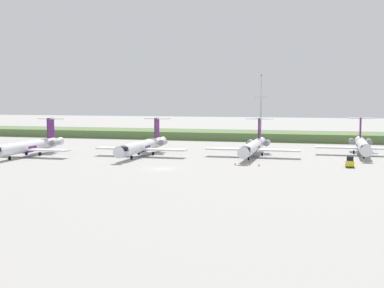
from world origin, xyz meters
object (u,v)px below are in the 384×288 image
Objects in this scene: safety_cone_front_marker at (235,164)px; antenna_mast at (261,112)px; safety_cone_rear_marker at (259,165)px; regional_jet_fifth at (362,145)px; safety_cone_mid_marker at (250,164)px; baggage_tug at (350,162)px; regional_jet_third at (143,146)px; regional_jet_fourth at (254,146)px; regional_jet_second at (29,146)px.

antenna_mast is at bearing 93.03° from safety_cone_front_marker.
safety_cone_rear_marker is (5.13, -0.24, 0.00)m from safety_cone_front_marker.
safety_cone_rear_marker is at bearing -128.07° from regional_jet_fifth.
safety_cone_mid_marker is (3.03, 0.59, 0.00)m from safety_cone_front_marker.
baggage_tug is (27.19, -67.07, -8.24)m from antenna_mast.
antenna_mast is at bearing 69.89° from regional_jet_third.
antenna_mast reaches higher than baggage_tug.
regional_jet_third is 27.13m from regional_jet_fourth.
regional_jet_third is 56.36× the size of safety_cone_front_marker.
regional_jet_third is 56.36× the size of safety_cone_rear_marker.
antenna_mast is 6.94× the size of baggage_tug.
regional_jet_second is 55.02m from safety_cone_mid_marker.
regional_jet_third reaches higher than safety_cone_rear_marker.
baggage_tug is at bearing -32.64° from regional_jet_fourth.
safety_cone_rear_marker is at bearing -3.85° from regional_jet_second.
regional_jet_fourth is 17.55m from safety_cone_front_marker.
regional_jet_fifth reaches higher than baggage_tug.
regional_jet_fifth is 56.36× the size of safety_cone_mid_marker.
baggage_tug is at bearing -10.03° from regional_jet_third.
safety_cone_front_marker is 3.09m from safety_cone_mid_marker.
safety_cone_front_marker is at bearing 177.32° from safety_cone_rear_marker.
antenna_mast is at bearing 97.15° from safety_cone_rear_marker.
baggage_tug is 5.82× the size of safety_cone_mid_marker.
regional_jet_fifth is at bearing 51.93° from safety_cone_rear_marker.
safety_cone_mid_marker is at bearing 11.05° from safety_cone_front_marker.
regional_jet_fifth is 56.36× the size of safety_cone_front_marker.
antenna_mast is 72.84m from baggage_tug.
regional_jet_fourth is at bearing 147.36° from baggage_tug.
antenna_mast is 70.59m from safety_cone_mid_marker.
regional_jet_third is 27.86m from safety_cone_front_marker.
regional_jet_fourth is (53.29, 13.74, 0.00)m from regional_jet_second.
antenna_mast is 40.40× the size of safety_cone_mid_marker.
regional_jet_fourth is 56.36× the size of safety_cone_front_marker.
regional_jet_second is 56.36× the size of safety_cone_front_marker.
regional_jet_second and regional_jet_third have the same top height.
regional_jet_fourth is at bearing 11.74° from regional_jet_third.
antenna_mast is (-31.00, 42.24, 6.70)m from regional_jet_fifth.
regional_jet_third is 49.38m from baggage_tug.
antenna_mast is at bearing 54.18° from regional_jet_second.
safety_cone_rear_marker is (8.85, -70.53, -8.96)m from antenna_mast.
antenna_mast reaches higher than regional_jet_second.
safety_cone_front_marker is at bearing -168.95° from safety_cone_mid_marker.
regional_jet_third is 1.00× the size of regional_jet_fourth.
regional_jet_fifth is at bearing 22.49° from regional_jet_fourth.
safety_cone_front_marker is (25.12, -11.82, -2.26)m from regional_jet_third.
baggage_tug is at bearing -98.73° from regional_jet_fifth.
regional_jet_third is 32.65m from safety_cone_rear_marker.
regional_jet_third is 54.87m from regional_jet_fifth.
safety_cone_rear_marker is at bearing -82.85° from antenna_mast.
regional_jet_second is 27.97m from regional_jet_third.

